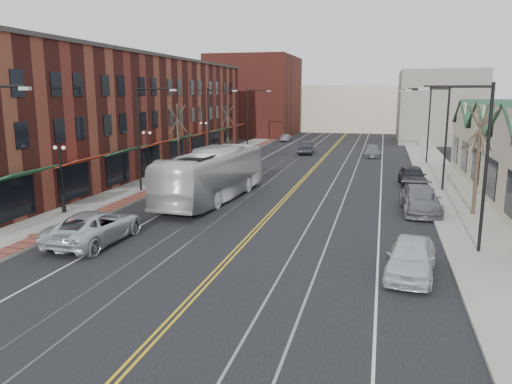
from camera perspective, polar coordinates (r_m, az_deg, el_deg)
The scene contains 31 objects.
ground at distance 21.61m, azimuth -4.97°, elevation -9.56°, with size 160.00×160.00×0.00m, color black.
sidewalk_left at distance 43.97m, azimuth -11.22°, elevation 1.13°, with size 4.00×120.00×0.15m, color gray.
sidewalk_right at distance 40.12m, azimuth 21.51°, elevation -0.41°, with size 4.00×120.00×0.15m, color gray.
building_left at distance 52.79m, azimuth -15.12°, elevation 8.56°, with size 10.00×50.00×11.00m, color maroon.
backdrop_left at distance 91.90m, azimuth -0.08°, elevation 10.89°, with size 14.00×18.00×14.00m, color maroon.
backdrop_mid at distance 104.31m, azimuth 10.68°, elevation 9.38°, with size 22.00×14.00×9.00m, color #B8A78E.
backdrop_right at distance 84.47m, azimuth 20.12°, elevation 9.16°, with size 12.00×16.00×11.00m, color slate.
streetlight_l_1 at distance 39.38m, azimuth -12.74°, elevation 7.17°, with size 3.33×0.25×8.00m.
streetlight_l_2 at distance 54.11m, azimuth -5.01°, elevation 8.46°, with size 3.33×0.25×8.00m.
streetlight_l_3 at distance 69.41m, azimuth -0.62°, elevation 9.12°, with size 3.33×0.25×8.00m.
streetlight_r_0 at distance 25.55m, azimuth 23.95°, elevation 4.37°, with size 3.33×0.25×8.00m.
streetlight_r_1 at distance 41.35m, azimuth 20.35°, elevation 6.93°, with size 3.33×0.25×8.00m.
streetlight_r_2 at distance 57.26m, azimuth 18.74°, elevation 8.07°, with size 3.33×0.25×8.00m.
lamppost_l_1 at distance 33.81m, azimuth -21.31°, elevation 1.21°, with size 0.84×0.28×4.27m.
lamppost_l_2 at distance 44.00m, azimuth -12.27°, elevation 3.90°, with size 0.84×0.28×4.27m.
lamppost_l_3 at distance 56.79m, azimuth -5.98°, elevation 5.72°, with size 0.84×0.28×4.27m.
tree_left_near at distance 49.15m, azimuth -8.91°, elevation 6.32°, with size 1.78×1.37×6.48m.
tree_left_far at distance 64.15m, azimuth -3.27°, elevation 7.36°, with size 1.66×1.28×6.02m.
tree_right_mid at distance 33.77m, azimuth 24.02°, elevation 3.65°, with size 1.90×1.46×6.93m.
manhole_mid at distance 29.40m, azimuth -24.09°, elevation -4.53°, with size 0.60×0.60×0.02m, color #592D19.
manhole_far at distance 33.31m, azimuth -18.81°, elevation -2.36°, with size 0.60×0.60×0.02m, color #592D19.
traffic_signal at distance 46.71m, azimuth -7.67°, elevation 4.66°, with size 0.18×0.15×3.80m.
transit_bus at distance 36.00m, azimuth -4.98°, elevation 1.96°, with size 3.12×13.35×3.72m, color silver.
parked_suv at distance 27.20m, azimuth -17.92°, elevation -3.80°, with size 2.82×6.11×1.70m, color silver.
parked_car_a at distance 22.32m, azimuth 17.29°, elevation -7.13°, with size 1.93×4.80×1.64m, color silver.
parked_car_b at distance 33.87m, azimuth 18.27°, elevation -1.06°, with size 1.61×4.62×1.52m, color black.
parked_car_c at distance 34.08m, azimuth 18.26°, elevation -0.84°, with size 2.36×5.81×1.69m, color slate.
parked_car_d at distance 43.54m, azimuth 17.44°, elevation 1.77°, with size 2.01×5.00×1.70m, color black.
distant_car_left at distance 63.94m, azimuth 5.72°, elevation 5.09°, with size 1.71×4.91×1.62m, color black.
distant_car_right at distance 62.30m, azimuth 13.16°, elevation 4.57°, with size 1.91×4.70×1.36m, color slate.
distant_car_far at distance 80.12m, azimuth 3.47°, elevation 6.26°, with size 1.53×3.81×1.30m, color #9B9EA2.
Camera 1 is at (6.74, -19.04, 7.69)m, focal length 35.00 mm.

